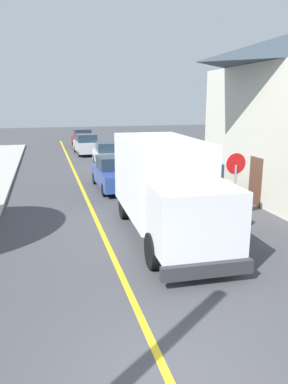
{
  "coord_description": "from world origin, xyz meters",
  "views": [
    {
      "loc": [
        -1.74,
        -4.88,
        4.49
      ],
      "look_at": [
        1.47,
        7.13,
        1.4
      ],
      "focal_mm": 34.75,
      "sensor_mm": 36.0,
      "label": 1
    }
  ],
  "objects_px": {
    "parked_car_mid": "(109,155)",
    "parked_van_across": "(199,180)",
    "parked_car_furthest": "(83,138)",
    "stop_sign": "(235,174)",
    "parked_car_near": "(114,174)",
    "box_truck": "(165,183)",
    "parked_car_far": "(87,145)"
  },
  "relations": [
    {
      "from": "parked_car_mid",
      "to": "parked_car_furthest",
      "type": "height_order",
      "value": "same"
    },
    {
      "from": "parked_car_furthest",
      "to": "parked_car_far",
      "type": "bearing_deg",
      "value": -92.42
    },
    {
      "from": "stop_sign",
      "to": "parked_car_furthest",
      "type": "bearing_deg",
      "value": 96.61
    },
    {
      "from": "parked_car_near",
      "to": "stop_sign",
      "type": "relative_size",
      "value": 1.68
    },
    {
      "from": "parked_car_mid",
      "to": "parked_van_across",
      "type": "xyz_separation_m",
      "value": [
        2.74,
        -9.1,
        0.0
      ]
    },
    {
      "from": "parked_car_near",
      "to": "parked_car_furthest",
      "type": "bearing_deg",
      "value": 89.07
    },
    {
      "from": "parked_car_mid",
      "to": "parked_car_far",
      "type": "height_order",
      "value": "same"
    },
    {
      "from": "parked_car_far",
      "to": "parked_car_furthest",
      "type": "bearing_deg",
      "value": 87.58
    },
    {
      "from": "parked_car_near",
      "to": "parked_van_across",
      "type": "relative_size",
      "value": 1.01
    },
    {
      "from": "parked_car_near",
      "to": "parked_car_far",
      "type": "height_order",
      "value": "same"
    },
    {
      "from": "parked_car_near",
      "to": "parked_car_mid",
      "type": "relative_size",
      "value": 1.0
    },
    {
      "from": "box_truck",
      "to": "parked_car_mid",
      "type": "bearing_deg",
      "value": 88.37
    },
    {
      "from": "parked_car_furthest",
      "to": "stop_sign",
      "type": "xyz_separation_m",
      "value": [
        2.96,
        -25.51,
        1.06
      ]
    },
    {
      "from": "box_truck",
      "to": "parked_car_far",
      "type": "bearing_deg",
      "value": 91.05
    },
    {
      "from": "parked_car_near",
      "to": "parked_van_across",
      "type": "distance_m",
      "value": 4.43
    },
    {
      "from": "box_truck",
      "to": "parked_car_far",
      "type": "distance_m",
      "value": 20.17
    },
    {
      "from": "parked_car_far",
      "to": "stop_sign",
      "type": "distance_m",
      "value": 20.03
    },
    {
      "from": "parked_car_near",
      "to": "stop_sign",
      "type": "xyz_separation_m",
      "value": [
        3.27,
        -6.62,
        1.06
      ]
    },
    {
      "from": "box_truck",
      "to": "parked_car_far",
      "type": "xyz_separation_m",
      "value": [
        -0.37,
        20.15,
        -0.97
      ]
    },
    {
      "from": "parked_car_far",
      "to": "parked_car_mid",
      "type": "bearing_deg",
      "value": -83.55
    },
    {
      "from": "box_truck",
      "to": "parked_car_mid",
      "type": "xyz_separation_m",
      "value": [
        0.38,
        13.48,
        -0.97
      ]
    },
    {
      "from": "box_truck",
      "to": "parked_car_furthest",
      "type": "distance_m",
      "value": 25.93
    },
    {
      "from": "box_truck",
      "to": "parked_car_near",
      "type": "height_order",
      "value": "box_truck"
    },
    {
      "from": "parked_car_furthest",
      "to": "stop_sign",
      "type": "relative_size",
      "value": 1.68
    },
    {
      "from": "parked_van_across",
      "to": "stop_sign",
      "type": "distance_m",
      "value": 4.12
    },
    {
      "from": "parked_van_across",
      "to": "parked_car_near",
      "type": "bearing_deg",
      "value": 143.31
    },
    {
      "from": "parked_car_furthest",
      "to": "stop_sign",
      "type": "bearing_deg",
      "value": -83.39
    },
    {
      "from": "parked_car_near",
      "to": "parked_car_mid",
      "type": "xyz_separation_m",
      "value": [
        0.82,
        6.45,
        0.0
      ]
    },
    {
      "from": "parked_car_mid",
      "to": "parked_van_across",
      "type": "bearing_deg",
      "value": -73.25
    },
    {
      "from": "parked_car_far",
      "to": "stop_sign",
      "type": "xyz_separation_m",
      "value": [
        3.2,
        -19.74,
        1.06
      ]
    },
    {
      "from": "parked_car_near",
      "to": "parked_car_far",
      "type": "relative_size",
      "value": 0.99
    },
    {
      "from": "parked_car_mid",
      "to": "parked_car_furthest",
      "type": "xyz_separation_m",
      "value": [
        -0.51,
        12.43,
        0.0
      ]
    }
  ]
}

